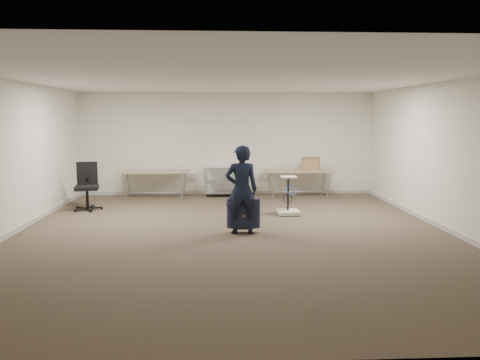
{
  "coord_description": "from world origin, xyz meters",
  "views": [
    {
      "loc": [
        -0.3,
        -8.31,
        2.12
      ],
      "look_at": [
        0.14,
        0.3,
        0.96
      ],
      "focal_mm": 35.0,
      "sensor_mm": 36.0,
      "label": 1
    }
  ],
  "objects": [
    {
      "name": "equipment_cart",
      "position": [
        1.28,
        1.7,
        0.22
      ],
      "size": [
        0.49,
        0.49,
        0.85
      ],
      "color": "beige",
      "rests_on": "ground"
    },
    {
      "name": "suitcase",
      "position": [
        0.2,
        0.12,
        0.37
      ],
      "size": [
        0.4,
        0.24,
        1.08
      ],
      "color": "black",
      "rests_on": "ground"
    },
    {
      "name": "wire_shelf",
      "position": [
        0.0,
        4.2,
        0.44
      ],
      "size": [
        1.22,
        0.47,
        0.8
      ],
      "color": "silver",
      "rests_on": "ground"
    },
    {
      "name": "folding_table_left",
      "position": [
        -1.9,
        3.95,
        0.68
      ],
      "size": [
        1.8,
        0.75,
        0.73
      ],
      "color": "#927B59",
      "rests_on": "ground"
    },
    {
      "name": "folding_table_right",
      "position": [
        1.9,
        3.95,
        0.68
      ],
      "size": [
        1.8,
        0.75,
        0.73
      ],
      "color": "#927B59",
      "rests_on": "ground"
    },
    {
      "name": "cardboard_box",
      "position": [
        2.24,
        4.05,
        0.89
      ],
      "size": [
        0.52,
        0.45,
        0.33
      ],
      "primitive_type": "cube",
      "rotation": [
        0.0,
        0.0,
        -0.33
      ],
      "color": "#8B5D40",
      "rests_on": "folding_table_right"
    },
    {
      "name": "office_chair",
      "position": [
        -3.27,
        2.48,
        0.33
      ],
      "size": [
        0.66,
        0.66,
        1.1
      ],
      "color": "black",
      "rests_on": "ground"
    },
    {
      "name": "room_shell",
      "position": [
        0.0,
        1.38,
        0.05
      ],
      "size": [
        8.0,
        9.0,
        9.0
      ],
      "color": "white",
      "rests_on": "ground"
    },
    {
      "name": "person",
      "position": [
        0.16,
        0.08,
        0.82
      ],
      "size": [
        0.61,
        0.42,
        1.63
      ],
      "primitive_type": "imported",
      "rotation": [
        0.0,
        0.0,
        3.19
      ],
      "color": "black",
      "rests_on": "ground"
    },
    {
      "name": "ground",
      "position": [
        0.0,
        0.0,
        0.0
      ],
      "size": [
        9.0,
        9.0,
        0.0
      ],
      "primitive_type": "plane",
      "color": "#473A2B",
      "rests_on": "ground"
    }
  ]
}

